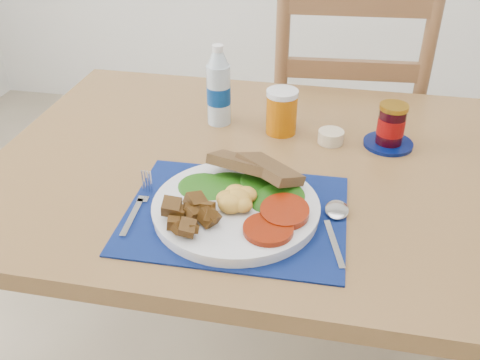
# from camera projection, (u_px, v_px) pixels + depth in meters

# --- Properties ---
(table) EXTENTS (1.40, 0.90, 0.75)m
(table) POSITION_uv_depth(u_px,v_px,m) (301.00, 195.00, 1.23)
(table) COLOR brown
(table) RESTS_ON ground
(chair_far) EXTENTS (0.50, 0.48, 1.26)m
(chair_far) POSITION_uv_depth(u_px,v_px,m) (343.00, 105.00, 1.75)
(chair_far) COLOR brown
(chair_far) RESTS_ON ground
(placemat) EXTENTS (0.43, 0.34, 0.00)m
(placemat) POSITION_uv_depth(u_px,v_px,m) (236.00, 214.00, 1.03)
(placemat) COLOR black
(placemat) RESTS_ON table
(breakfast_plate) EXTENTS (0.32, 0.32, 0.08)m
(breakfast_plate) POSITION_uv_depth(u_px,v_px,m) (232.00, 205.00, 1.01)
(breakfast_plate) COLOR silver
(breakfast_plate) RESTS_ON placemat
(fork) EXTENTS (0.03, 0.17, 0.00)m
(fork) POSITION_uv_depth(u_px,v_px,m) (139.00, 206.00, 1.05)
(fork) COLOR #B2B5BA
(fork) RESTS_ON placemat
(spoon) EXTENTS (0.05, 0.20, 0.01)m
(spoon) POSITION_uv_depth(u_px,v_px,m) (336.00, 220.00, 1.01)
(spoon) COLOR #B2B5BA
(spoon) RESTS_ON placemat
(water_bottle) EXTENTS (0.06, 0.06, 0.20)m
(water_bottle) POSITION_uv_depth(u_px,v_px,m) (219.00, 90.00, 1.31)
(water_bottle) COLOR #ADBFCC
(water_bottle) RESTS_ON table
(juice_glass) EXTENTS (0.07, 0.07, 0.10)m
(juice_glass) POSITION_uv_depth(u_px,v_px,m) (282.00, 113.00, 1.29)
(juice_glass) COLOR #B25904
(juice_glass) RESTS_ON table
(ramekin) EXTENTS (0.06, 0.06, 0.03)m
(ramekin) POSITION_uv_depth(u_px,v_px,m) (331.00, 137.00, 1.26)
(ramekin) COLOR beige
(ramekin) RESTS_ON table
(jam_on_saucer) EXTENTS (0.12, 0.12, 0.10)m
(jam_on_saucer) POSITION_uv_depth(u_px,v_px,m) (391.00, 128.00, 1.24)
(jam_on_saucer) COLOR #041048
(jam_on_saucer) RESTS_ON table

